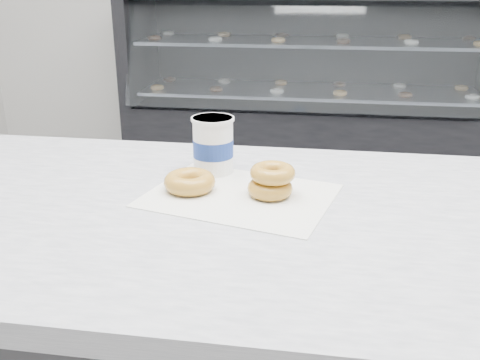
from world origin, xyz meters
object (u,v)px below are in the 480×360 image
Objects in this scene: coffee_cup at (213,145)px; display_case at (308,104)px; donut_stack at (271,181)px; donut_single at (190,182)px.

display_case is at bearing 110.28° from coffee_cup.
donut_stack is (0.01, -2.66, 0.44)m from display_case.
display_case is at bearing 90.15° from donut_stack.
display_case is 23.89× the size of donut_single.
coffee_cup is (0.02, 0.11, 0.04)m from donut_single.
display_case is 19.97× the size of coffee_cup.
donut_stack is at bearing -0.91° from donut_single.
donut_stack is 0.18m from coffee_cup.
donut_single is (-0.15, -2.65, 0.43)m from display_case.
donut_stack is at bearing -17.13° from coffee_cup.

